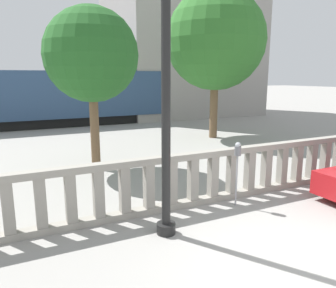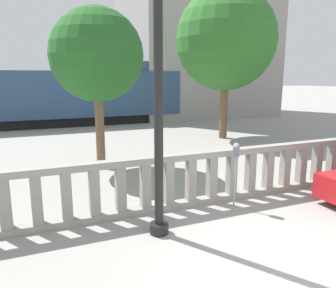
# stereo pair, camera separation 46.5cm
# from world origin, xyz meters

# --- Properties ---
(ground_plane) EXTENTS (160.00, 160.00, 0.00)m
(ground_plane) POSITION_xyz_m (0.00, 0.00, 0.00)
(ground_plane) COLOR gray
(balustrade) EXTENTS (12.30, 0.24, 1.24)m
(balustrade) POSITION_xyz_m (-0.00, 3.01, 0.62)
(balustrade) COLOR gray
(balustrade) RESTS_ON ground
(lamppost) EXTENTS (0.37, 0.37, 6.78)m
(lamppost) POSITION_xyz_m (-1.42, 2.02, 3.66)
(lamppost) COLOR black
(lamppost) RESTS_ON ground
(parking_meter) EXTENTS (0.15, 0.15, 1.48)m
(parking_meter) POSITION_xyz_m (0.59, 2.55, 1.16)
(parking_meter) COLOR #99999E
(parking_meter) RESTS_ON ground
(building_block) EXTENTS (10.42, 8.30, 14.58)m
(building_block) POSITION_xyz_m (8.55, 20.20, 7.29)
(building_block) COLOR gray
(building_block) RESTS_ON ground
(tree_left) EXTENTS (2.86, 2.86, 4.98)m
(tree_left) POSITION_xyz_m (-1.51, 7.07, 3.53)
(tree_left) COLOR brown
(tree_left) RESTS_ON ground
(tree_right) EXTENTS (4.58, 4.58, 6.84)m
(tree_right) POSITION_xyz_m (4.92, 10.00, 4.53)
(tree_right) COLOR brown
(tree_right) RESTS_ON ground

